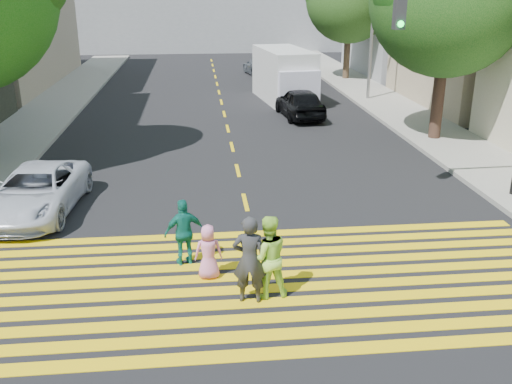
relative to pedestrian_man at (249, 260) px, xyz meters
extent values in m
plane|color=black|center=(0.38, -0.57, -0.90)|extent=(120.00, 120.00, 0.00)
cube|color=gray|center=(-8.12, 21.43, -0.83)|extent=(3.00, 40.00, 0.15)
cube|color=gray|center=(8.88, 14.43, -0.83)|extent=(3.00, 60.00, 0.15)
cube|color=yellow|center=(0.38, -1.77, -0.90)|extent=(13.40, 0.35, 0.01)
cube|color=yellow|center=(0.38, -1.22, -0.90)|extent=(13.40, 0.35, 0.01)
cube|color=yellow|center=(0.38, -0.67, -0.90)|extent=(13.40, 0.35, 0.01)
cube|color=yellow|center=(0.38, -0.12, -0.90)|extent=(13.40, 0.35, 0.01)
cube|color=yellow|center=(0.38, 0.43, -0.90)|extent=(13.40, 0.35, 0.01)
cube|color=yellow|center=(0.38, 0.98, -0.90)|extent=(13.40, 0.35, 0.01)
cube|color=yellow|center=(0.38, 1.53, -0.90)|extent=(13.40, 0.35, 0.01)
cube|color=yellow|center=(0.38, 2.08, -0.90)|extent=(13.40, 0.35, 0.01)
cube|color=yellow|center=(0.38, 2.63, -0.90)|extent=(13.40, 0.35, 0.01)
cube|color=yellow|center=(0.38, 3.18, -0.90)|extent=(13.40, 0.35, 0.01)
cube|color=yellow|center=(0.38, 5.43, -0.90)|extent=(0.12, 1.40, 0.01)
cube|color=yellow|center=(0.38, 8.43, -0.90)|extent=(0.12, 1.40, 0.01)
cube|color=yellow|center=(0.38, 11.43, -0.90)|extent=(0.12, 1.40, 0.01)
cube|color=yellow|center=(0.38, 14.43, -0.90)|extent=(0.12, 1.40, 0.01)
cube|color=yellow|center=(0.38, 17.43, -0.90)|extent=(0.12, 1.40, 0.01)
cube|color=yellow|center=(0.38, 20.43, -0.90)|extent=(0.12, 1.40, 0.01)
cube|color=yellow|center=(0.38, 23.43, -0.90)|extent=(0.12, 1.40, 0.01)
cube|color=yellow|center=(0.38, 26.43, -0.90)|extent=(0.12, 1.40, 0.01)
cube|color=yellow|center=(0.38, 29.43, -0.90)|extent=(0.12, 1.40, 0.01)
cube|color=yellow|center=(0.38, 32.43, -0.90)|extent=(0.12, 1.40, 0.01)
cube|color=yellow|center=(0.38, 35.43, -0.90)|extent=(0.12, 1.40, 0.01)
cube|color=yellow|center=(0.38, 38.43, -0.90)|extent=(0.12, 1.40, 0.01)
cylinder|color=black|center=(8.49, 11.50, 0.66)|extent=(0.48, 0.48, 3.12)
cylinder|color=#422D20|center=(8.84, 27.03, 0.55)|extent=(0.50, 0.50, 2.90)
imported|color=#2D2E31|center=(0.00, 0.00, 0.00)|extent=(0.72, 0.53, 1.80)
imported|color=#B4F04E|center=(0.37, 0.17, -0.04)|extent=(0.91, 0.74, 1.72)
imported|color=pink|center=(-0.77, 1.04, -0.30)|extent=(0.60, 0.40, 1.20)
imported|color=#126F62|center=(-1.28, 1.74, -0.14)|extent=(0.96, 0.60, 1.53)
imported|color=silver|center=(-5.33, 5.24, -0.28)|extent=(2.41, 4.63, 1.25)
imported|color=black|center=(3.88, 16.30, -0.20)|extent=(2.02, 4.24, 1.40)
imported|color=gray|center=(3.50, 29.78, -0.29)|extent=(2.24, 4.43, 1.23)
imported|color=black|center=(5.48, 25.41, -0.26)|extent=(1.38, 3.91, 1.29)
cube|color=silver|center=(3.74, 20.59, 0.46)|extent=(2.85, 5.67, 2.72)
cube|color=silver|center=(4.05, 18.22, 0.08)|extent=(2.22, 1.56, 1.96)
cylinder|color=black|center=(3.13, 18.54, -0.52)|extent=(0.37, 0.79, 0.76)
cylinder|color=black|center=(4.85, 18.76, -0.52)|extent=(0.37, 0.79, 0.76)
cylinder|color=#2A2A2A|center=(2.63, 22.42, -0.52)|extent=(0.37, 0.79, 0.76)
cylinder|color=black|center=(4.36, 22.64, -0.52)|extent=(0.37, 0.79, 0.76)
cube|color=#303034|center=(4.27, 4.77, 4.35)|extent=(0.28, 0.28, 0.87)
sphere|color=#05E130|center=(4.28, 4.63, 4.06)|extent=(0.17, 0.17, 0.16)
cylinder|color=gray|center=(8.24, 19.96, 3.48)|extent=(0.16, 0.16, 8.76)
camera|label=1|loc=(-0.89, -9.84, 4.99)|focal=40.00mm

